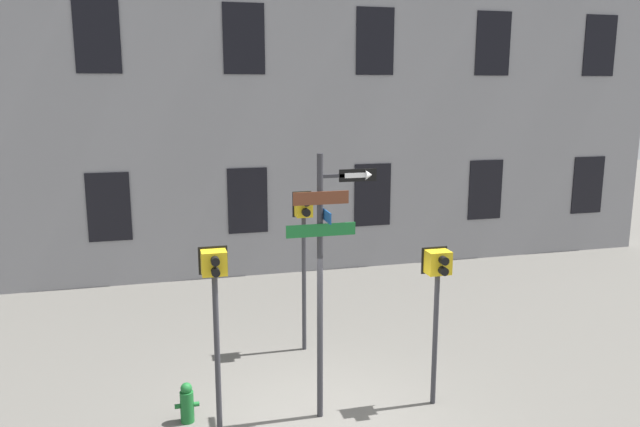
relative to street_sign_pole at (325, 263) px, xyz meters
The scene contains 7 objects.
ground_plane 2.43m from the street_sign_pole, 100.77° to the right, with size 60.00×60.00×0.00m, color #595651.
building_facade 8.59m from the street_sign_pole, 90.31° to the left, with size 24.00×0.63×12.19m.
street_sign_pole is the anchor object (origin of this frame).
pedestrian_signal_left 1.64m from the street_sign_pole, behind, with size 0.40×0.40×2.79m.
pedestrian_signal_right 1.82m from the street_sign_pole, ahead, with size 0.42×0.40×2.53m.
pedestrian_signal_across 2.49m from the street_sign_pole, 83.62° to the left, with size 0.36×0.40×3.04m.
fire_hydrant 2.96m from the street_sign_pole, behind, with size 0.36×0.20×0.63m.
Camera 1 is at (-2.25, -8.19, 4.93)m, focal length 35.00 mm.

